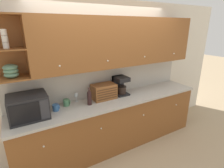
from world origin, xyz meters
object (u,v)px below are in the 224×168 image
at_px(mug, 66,103).
at_px(microwave, 28,107).
at_px(mug_blue_second, 56,108).
at_px(wine_glass, 76,95).
at_px(coffee_maker, 120,85).
at_px(bread_box, 104,91).
at_px(wine_bottle, 89,97).

bearing_deg(mug, microwave, -167.43).
bearing_deg(mug_blue_second, mug, 25.45).
xyz_separation_m(mug_blue_second, mug, (0.19, 0.09, 0.00)).
bearing_deg(wine_glass, coffee_maker, -5.03).
height_order(microwave, wine_glass, microwave).
relative_size(mug_blue_second, coffee_maker, 0.31).
bearing_deg(microwave, mug_blue_second, 5.32).
distance_m(mug, wine_glass, 0.22).
distance_m(microwave, bread_box, 1.22).
distance_m(microwave, mug_blue_second, 0.39).
relative_size(microwave, coffee_maker, 1.47).
xyz_separation_m(wine_glass, wine_bottle, (0.14, -0.23, 0.02)).
bearing_deg(microwave, bread_box, 3.87).
bearing_deg(wine_bottle, mug_blue_second, 173.37).
bearing_deg(bread_box, wine_bottle, -161.28).
relative_size(mug, bread_box, 0.27).
bearing_deg(bread_box, wine_glass, 165.88).
relative_size(wine_glass, coffee_maker, 0.50).
distance_m(bread_box, coffee_maker, 0.37).
xyz_separation_m(wine_bottle, coffee_maker, (0.69, 0.15, 0.04)).
relative_size(wine_glass, bread_box, 0.42).
height_order(microwave, mug, microwave).
height_order(mug, coffee_maker, coffee_maker).
distance_m(microwave, wine_glass, 0.78).
height_order(microwave, mug_blue_second, microwave).
xyz_separation_m(microwave, wine_glass, (0.75, 0.20, -0.05)).
distance_m(mug_blue_second, bread_box, 0.85).
xyz_separation_m(wine_bottle, bread_box, (0.32, 0.11, -0.00)).
height_order(wine_glass, coffee_maker, coffee_maker).
relative_size(microwave, mug, 4.65).
bearing_deg(mug, wine_glass, 21.17).
relative_size(mug_blue_second, mug, 0.97).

